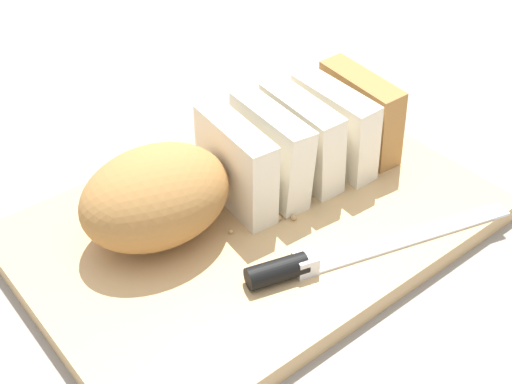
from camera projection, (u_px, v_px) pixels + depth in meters
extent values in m
plane|color=gray|center=(256.00, 231.00, 0.69)|extent=(3.00, 3.00, 0.00)
cube|color=tan|center=(256.00, 223.00, 0.69)|extent=(0.46, 0.32, 0.02)
ellipsoid|color=#A8753D|center=(156.00, 197.00, 0.63)|extent=(0.16, 0.12, 0.09)
cube|color=#F2E8CC|center=(235.00, 165.00, 0.67)|extent=(0.04, 0.11, 0.09)
cube|color=#F2E8CC|center=(270.00, 151.00, 0.69)|extent=(0.05, 0.11, 0.09)
cube|color=#F2E8CC|center=(302.00, 138.00, 0.71)|extent=(0.05, 0.11, 0.09)
cube|color=#F2E8CC|center=(334.00, 127.00, 0.72)|extent=(0.04, 0.11, 0.09)
cube|color=#A8753D|center=(360.00, 113.00, 0.75)|extent=(0.05, 0.11, 0.09)
cube|color=silver|center=(410.00, 238.00, 0.65)|extent=(0.22, 0.08, 0.00)
cylinder|color=black|center=(277.00, 271.00, 0.60)|extent=(0.06, 0.04, 0.02)
cube|color=silver|center=(305.00, 263.00, 0.61)|extent=(0.03, 0.03, 0.02)
sphere|color=tan|center=(294.00, 218.00, 0.67)|extent=(0.01, 0.01, 0.01)
sphere|color=tan|center=(278.00, 218.00, 0.67)|extent=(0.01, 0.01, 0.01)
sphere|color=tan|center=(231.00, 231.00, 0.66)|extent=(0.01, 0.01, 0.01)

